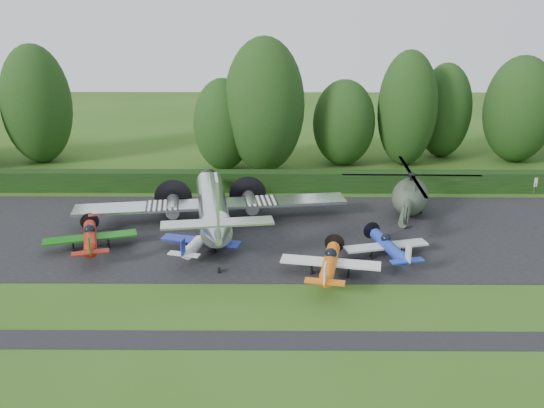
{
  "coord_description": "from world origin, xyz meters",
  "views": [
    {
      "loc": [
        3.67,
        -36.1,
        19.3
      ],
      "look_at": [
        3.36,
        10.23,
        2.5
      ],
      "focal_mm": 40.0,
      "sensor_mm": 36.0,
      "label": 1
    }
  ],
  "objects_px": {
    "light_plane_red": "(90,238)",
    "light_plane_orange": "(330,263)",
    "transport_plane": "(212,206)",
    "light_plane_white": "(199,241)",
    "light_plane_blue": "(389,246)",
    "helicopter": "(410,194)"
  },
  "relations": [
    {
      "from": "light_plane_orange",
      "to": "light_plane_blue",
      "type": "distance_m",
      "value": 5.59
    },
    {
      "from": "transport_plane",
      "to": "light_plane_white",
      "type": "bearing_deg",
      "value": -88.0
    },
    {
      "from": "light_plane_red",
      "to": "light_plane_white",
      "type": "distance_m",
      "value": 8.35
    },
    {
      "from": "light_plane_white",
      "to": "light_plane_blue",
      "type": "bearing_deg",
      "value": -18.18
    },
    {
      "from": "light_plane_blue",
      "to": "helicopter",
      "type": "xyz_separation_m",
      "value": [
        3.4,
        8.92,
        1.06
      ]
    },
    {
      "from": "light_plane_red",
      "to": "light_plane_orange",
      "type": "bearing_deg",
      "value": 3.26
    },
    {
      "from": "light_plane_blue",
      "to": "helicopter",
      "type": "bearing_deg",
      "value": 83.41
    },
    {
      "from": "light_plane_red",
      "to": "light_plane_white",
      "type": "relative_size",
      "value": 1.13
    },
    {
      "from": "transport_plane",
      "to": "light_plane_white",
      "type": "height_order",
      "value": "transport_plane"
    },
    {
      "from": "transport_plane",
      "to": "light_plane_orange",
      "type": "relative_size",
      "value": 3.13
    },
    {
      "from": "light_plane_orange",
      "to": "helicopter",
      "type": "xyz_separation_m",
      "value": [
        8.04,
        12.03,
        0.97
      ]
    },
    {
      "from": "helicopter",
      "to": "transport_plane",
      "type": "bearing_deg",
      "value": 173.89
    },
    {
      "from": "transport_plane",
      "to": "helicopter",
      "type": "distance_m",
      "value": 17.35
    },
    {
      "from": "transport_plane",
      "to": "light_plane_orange",
      "type": "xyz_separation_m",
      "value": [
        9.05,
        -9.01,
        -0.94
      ]
    },
    {
      "from": "transport_plane",
      "to": "light_plane_orange",
      "type": "height_order",
      "value": "transport_plane"
    },
    {
      "from": "light_plane_orange",
      "to": "light_plane_white",
      "type": "bearing_deg",
      "value": 146.45
    },
    {
      "from": "light_plane_white",
      "to": "light_plane_orange",
      "type": "distance_m",
      "value": 10.43
    },
    {
      "from": "transport_plane",
      "to": "helicopter",
      "type": "xyz_separation_m",
      "value": [
        17.08,
        3.03,
        0.03
      ]
    },
    {
      "from": "light_plane_orange",
      "to": "light_plane_blue",
      "type": "xyz_separation_m",
      "value": [
        4.64,
        3.11,
        -0.09
      ]
    },
    {
      "from": "helicopter",
      "to": "light_plane_white",
      "type": "bearing_deg",
      "value": -171.88
    },
    {
      "from": "light_plane_white",
      "to": "light_plane_blue",
      "type": "distance_m",
      "value": 14.27
    },
    {
      "from": "light_plane_orange",
      "to": "light_plane_red",
      "type": "bearing_deg",
      "value": 155.9
    }
  ]
}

